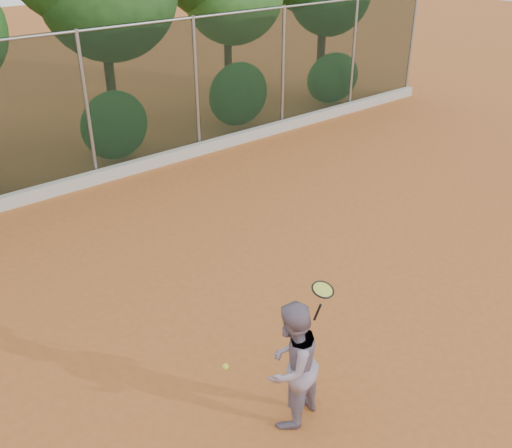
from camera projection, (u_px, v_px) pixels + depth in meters
ground at (296, 316)px, 9.03m from camera, size 80.00×80.00×0.00m
concrete_curb at (100, 176)px, 13.58m from camera, size 24.00×0.20×0.30m
tennis_player at (291, 365)px, 6.79m from camera, size 0.97×0.84×1.72m
chainlink_fence at (87, 104)px, 12.90m from camera, size 24.09×0.09×3.50m
tennis_racket at (322, 292)px, 6.43m from camera, size 0.28×0.28×0.54m
tennis_ball_in_flight at (225, 366)px, 5.80m from camera, size 0.07×0.07×0.07m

